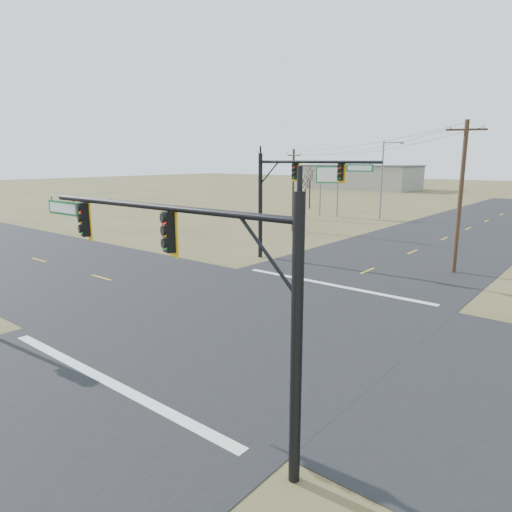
{
  "coord_description": "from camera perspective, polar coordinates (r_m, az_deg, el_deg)",
  "views": [
    {
      "loc": [
        12.58,
        -15.15,
        7.18
      ],
      "look_at": [
        -0.51,
        1.0,
        2.76
      ],
      "focal_mm": 32.0,
      "sensor_mm": 36.0,
      "label": 1
    }
  ],
  "objects": [
    {
      "name": "road_ew",
      "position": [
        20.96,
        -0.65,
        -8.01
      ],
      "size": [
        160.0,
        14.0,
        0.02
      ],
      "primitive_type": "cube",
      "color": "black",
      "rests_on": "ground"
    },
    {
      "name": "utility_pole_far",
      "position": [
        46.49,
        4.67,
        8.4
      ],
      "size": [
        1.92,
        0.79,
        8.17
      ],
      "rotation": [
        0.0,
        0.0,
        -0.34
      ],
      "color": "#49321F",
      "rests_on": "ground"
    },
    {
      "name": "bare_tree_b",
      "position": [
        68.22,
        6.78,
        10.26
      ],
      "size": [
        2.64,
        2.64,
        6.52
      ],
      "rotation": [
        0.0,
        0.0,
        0.04
      ],
      "color": "black",
      "rests_on": "ground"
    },
    {
      "name": "streetlight_c",
      "position": [
        57.98,
        15.65,
        9.64
      ],
      "size": [
        2.61,
        0.38,
        9.32
      ],
      "rotation": [
        0.0,
        0.0,
        0.32
      ],
      "color": "slate",
      "rests_on": "ground"
    },
    {
      "name": "stop_bar_far",
      "position": [
        26.88,
        9.62,
        -3.61
      ],
      "size": [
        12.0,
        0.4,
        0.01
      ],
      "primitive_type": "cube",
      "color": "silver",
      "rests_on": "road_ns"
    },
    {
      "name": "mast_arm_far",
      "position": [
        31.78,
        4.63,
        8.86
      ],
      "size": [
        9.39,
        0.42,
        7.61
      ],
      "rotation": [
        0.0,
        0.0,
        0.04
      ],
      "color": "black",
      "rests_on": "ground"
    },
    {
      "name": "road_ns",
      "position": [
        20.96,
        -0.65,
        -8.01
      ],
      "size": [
        14.0,
        160.0,
        0.02
      ],
      "primitive_type": "cube",
      "color": "black",
      "rests_on": "ground"
    },
    {
      "name": "warehouse_left",
      "position": [
        117.65,
        12.62,
        9.56
      ],
      "size": [
        28.0,
        14.0,
        5.5
      ],
      "primitive_type": "cube",
      "color": "gray",
      "rests_on": "ground"
    },
    {
      "name": "bare_tree_a",
      "position": [
        56.11,
        6.21,
        9.31
      ],
      "size": [
        2.65,
        2.65,
        5.83
      ],
      "rotation": [
        0.0,
        0.0,
        0.12
      ],
      "color": "black",
      "rests_on": "ground"
    },
    {
      "name": "stop_bar_near",
      "position": [
        16.37,
        -18.23,
        -14.55
      ],
      "size": [
        12.0,
        0.4,
        0.01
      ],
      "primitive_type": "cube",
      "color": "silver",
      "rests_on": "road_ns"
    },
    {
      "name": "ground",
      "position": [
        20.97,
        -0.65,
        -8.04
      ],
      "size": [
        320.0,
        320.0,
        0.0
      ],
      "primitive_type": "plane",
      "color": "brown",
      "rests_on": "ground"
    },
    {
      "name": "mast_arm_near",
      "position": [
        12.03,
        -10.31,
        0.35
      ],
      "size": [
        10.33,
        0.56,
        6.56
      ],
      "rotation": [
        0.0,
        0.0,
        -0.33
      ],
      "color": "black",
      "rests_on": "ground"
    },
    {
      "name": "highway_sign",
      "position": [
        59.33,
        9.13,
        9.21
      ],
      "size": [
        3.12,
        1.43,
        6.32
      ],
      "rotation": [
        0.0,
        0.0,
        0.41
      ],
      "color": "slate",
      "rests_on": "ground"
    },
    {
      "name": "utility_pole_near",
      "position": [
        31.49,
        24.19,
        6.91
      ],
      "size": [
        2.2,
        1.01,
        9.55
      ],
      "rotation": [
        0.0,
        0.0,
        0.4
      ],
      "color": "#49321F",
      "rests_on": "ground"
    }
  ]
}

